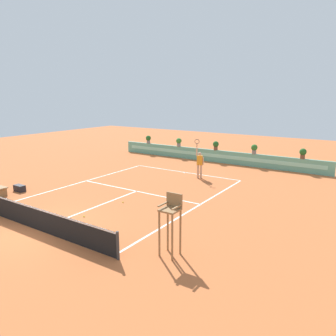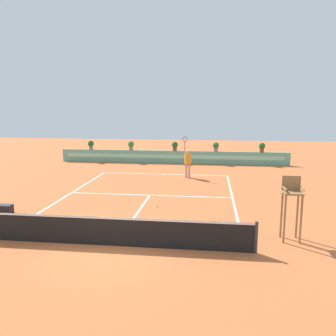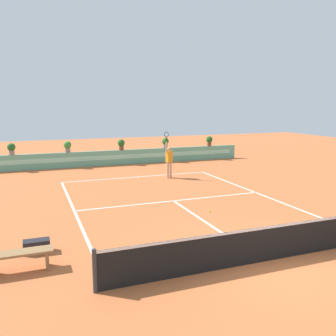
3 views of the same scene
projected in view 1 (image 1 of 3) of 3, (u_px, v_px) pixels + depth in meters
The scene contains 14 objects.
ground_plane at pixel (132, 193), 17.82m from camera, with size 60.00×60.00×0.00m, color #BC6033.
court_lines at pixel (140, 190), 18.40m from camera, with size 8.32×11.94×0.01m.
net at pixel (36, 218), 12.82m from camera, with size 8.92×0.10×1.00m.
back_wall_barrier at pixel (213, 156), 26.16m from camera, with size 18.00×0.21×1.00m.
umpire_chair at pixel (171, 217), 10.62m from camera, with size 0.60×0.60×2.14m.
gear_bag at pixel (20, 188), 18.11m from camera, with size 0.70×0.36×0.36m, color black.
tennis_player at pixel (200, 163), 20.81m from camera, with size 0.59×0.34×2.58m.
tennis_ball_near_baseline at pixel (84, 216), 14.26m from camera, with size 0.07×0.07×0.07m, color #CCE033.
tennis_ball_mid_court at pixel (123, 202), 16.18m from camera, with size 0.07×0.07×0.07m, color #CCE033.
potted_plant_right at pixel (254, 148), 24.13m from camera, with size 0.48×0.48×0.72m.
potted_plant_centre at pixel (216, 145), 25.85m from camera, with size 0.48×0.48×0.72m.
potted_plant_far_right at pixel (303, 153), 22.27m from camera, with size 0.48×0.48×0.72m.
potted_plant_left at pixel (179, 142), 27.74m from camera, with size 0.48×0.48×0.72m.
potted_plant_far_left at pixel (148, 139), 29.52m from camera, with size 0.48×0.48×0.72m.
Camera 1 is at (11.09, -7.13, 5.29)m, focal length 34.11 mm.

